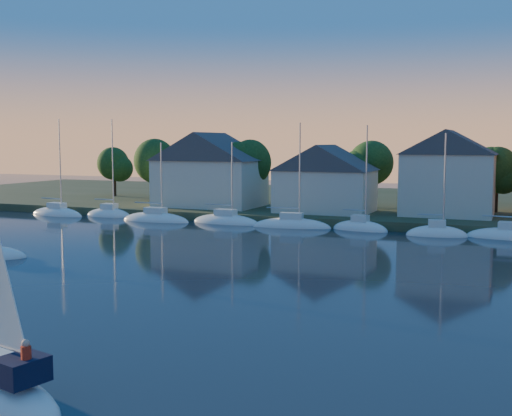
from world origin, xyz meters
The scene contains 8 objects.
ground centered at (0.00, 0.00, 0.00)m, with size 260.00×260.00×0.00m, color black.
shoreline_land centered at (0.00, 75.00, 0.00)m, with size 160.00×50.00×2.00m, color #323D24.
wooden_dock centered at (0.00, 52.00, 0.00)m, with size 120.00×3.00×1.00m, color brown.
clubhouse_west centered at (-22.00, 58.00, 5.93)m, with size 13.65×9.45×9.64m.
clubhouse_centre centered at (-6.00, 57.00, 5.13)m, with size 11.55×8.40×8.08m.
clubhouse_east centered at (8.00, 59.00, 6.00)m, with size 10.50×8.40×9.80m.
tree_line centered at (2.00, 63.00, 7.18)m, with size 93.40×5.40×8.90m.
moored_fleet centered at (0.00, 49.00, 0.10)m, with size 87.50×2.40×12.05m.
Camera 1 is at (15.87, -17.28, 9.38)m, focal length 45.00 mm.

